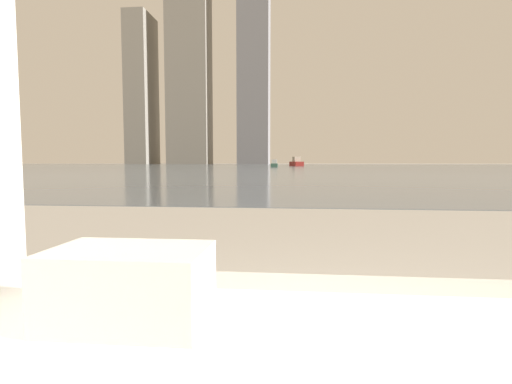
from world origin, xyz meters
The scene contains 7 objects.
towel_stack centered at (-0.07, 0.79, 0.61)m, with size 0.25×0.16×0.12m.
harbor_water centered at (0.00, 62.00, 0.01)m, with size 180.00×110.00×0.01m.
harbor_boat_4 centered at (-3.12, 58.02, 0.39)m, with size 1.07×2.89×1.07m.
harbor_boat_5 centered at (0.04, 70.76, 0.58)m, with size 2.59×4.58×1.63m.
skyline_tower_0 centered at (-46.63, 118.00, 22.12)m, with size 6.53×12.12×44.23m.
skyline_tower_1 centered at (-31.92, 118.00, 34.27)m, with size 12.09×9.12×68.54m.
skyline_tower_2 centered at (-12.60, 118.00, 29.92)m, with size 9.00×9.01×59.85m.
Camera 1 is at (0.19, 0.19, 0.81)m, focal length 28.00 mm.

